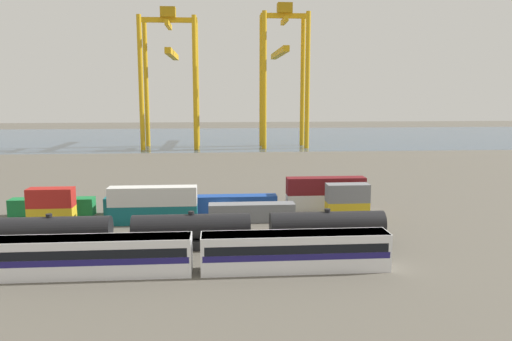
% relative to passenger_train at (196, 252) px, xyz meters
% --- Properties ---
extents(ground_plane, '(420.00, 420.00, 0.00)m').
position_rel_passenger_train_xyz_m(ground_plane, '(2.93, 62.61, -2.14)').
color(ground_plane, '#5B564C').
extents(harbour_water, '(400.00, 110.00, 0.01)m').
position_rel_passenger_train_xyz_m(harbour_water, '(2.93, 159.31, -2.14)').
color(harbour_water, '#384C60').
rests_on(harbour_water, ground_plane).
extents(passenger_train, '(39.18, 3.14, 3.90)m').
position_rel_passenger_train_xyz_m(passenger_train, '(0.00, 0.00, 0.00)').
color(passenger_train, silver).
rests_on(passenger_train, ground_plane).
extents(freight_tank_row, '(45.68, 2.93, 4.39)m').
position_rel_passenger_train_xyz_m(freight_tank_row, '(-0.87, 8.23, -0.06)').
color(freight_tank_row, '#232326').
rests_on(freight_tank_row, ground_plane).
extents(shipping_container_2, '(6.04, 2.44, 2.60)m').
position_rel_passenger_train_xyz_m(shipping_container_2, '(-20.44, 19.92, -0.84)').
color(shipping_container_2, gold).
rests_on(shipping_container_2, ground_plane).
extents(shipping_container_3, '(6.04, 2.44, 2.60)m').
position_rel_passenger_train_xyz_m(shipping_container_3, '(-20.44, 19.92, 1.76)').
color(shipping_container_3, '#AD211C').
rests_on(shipping_container_3, shipping_container_2).
extents(shipping_container_4, '(12.10, 2.44, 2.60)m').
position_rel_passenger_train_xyz_m(shipping_container_4, '(-6.74, 19.92, -0.84)').
color(shipping_container_4, '#146066').
rests_on(shipping_container_4, ground_plane).
extents(shipping_container_5, '(12.10, 2.44, 2.60)m').
position_rel_passenger_train_xyz_m(shipping_container_5, '(-6.74, 19.92, 1.76)').
color(shipping_container_5, silver).
rests_on(shipping_container_5, shipping_container_4).
extents(shipping_container_6, '(12.10, 2.44, 2.60)m').
position_rel_passenger_train_xyz_m(shipping_container_6, '(6.97, 19.92, -0.84)').
color(shipping_container_6, slate).
rests_on(shipping_container_6, ground_plane).
extents(shipping_container_7, '(6.04, 2.44, 2.60)m').
position_rel_passenger_train_xyz_m(shipping_container_7, '(20.68, 19.92, -0.84)').
color(shipping_container_7, gold).
rests_on(shipping_container_7, ground_plane).
extents(shipping_container_8, '(6.04, 2.44, 2.60)m').
position_rel_passenger_train_xyz_m(shipping_container_8, '(20.68, 19.92, 1.76)').
color(shipping_container_8, slate).
rests_on(shipping_container_8, shipping_container_7).
extents(shipping_container_9, '(12.10, 2.44, 2.60)m').
position_rel_passenger_train_xyz_m(shipping_container_9, '(-22.22, 25.68, -0.84)').
color(shipping_container_9, '#197538').
rests_on(shipping_container_9, ground_plane).
extents(shipping_container_10, '(12.10, 2.44, 2.60)m').
position_rel_passenger_train_xyz_m(shipping_container_10, '(-8.54, 25.68, -0.84)').
color(shipping_container_10, '#146066').
rests_on(shipping_container_10, ground_plane).
extents(shipping_container_11, '(12.10, 2.44, 2.60)m').
position_rel_passenger_train_xyz_m(shipping_container_11, '(5.14, 25.68, -0.84)').
color(shipping_container_11, '#1C4299').
rests_on(shipping_container_11, ground_plane).
extents(shipping_container_12, '(12.10, 2.44, 2.60)m').
position_rel_passenger_train_xyz_m(shipping_container_12, '(18.82, 25.68, -0.84)').
color(shipping_container_12, silver).
rests_on(shipping_container_12, ground_plane).
extents(shipping_container_13, '(12.10, 2.44, 2.60)m').
position_rel_passenger_train_xyz_m(shipping_container_13, '(18.82, 25.68, 1.76)').
color(shipping_container_13, maroon).
rests_on(shipping_container_13, shipping_container_12).
extents(gantry_crane_west, '(18.67, 34.93, 45.55)m').
position_rel_passenger_train_xyz_m(gantry_crane_west, '(-13.05, 121.86, 25.31)').
color(gantry_crane_west, gold).
rests_on(gantry_crane_west, ground_plane).
extents(gantry_crane_central, '(15.81, 37.48, 47.33)m').
position_rel_passenger_train_xyz_m(gantry_crane_central, '(24.87, 122.42, 26.07)').
color(gantry_crane_central, gold).
rests_on(gantry_crane_central, ground_plane).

